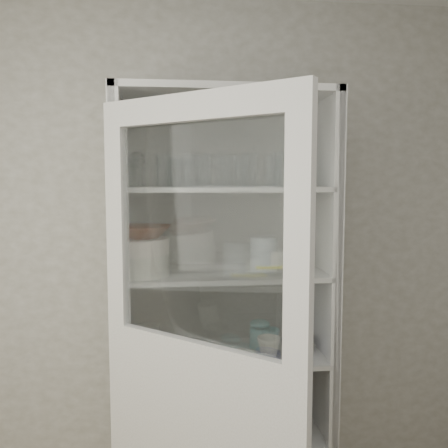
% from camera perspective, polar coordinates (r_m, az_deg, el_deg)
% --- Properties ---
extents(wall_back, '(3.60, 0.02, 2.60)m').
position_cam_1_polar(wall_back, '(2.47, -5.21, -3.83)').
color(wall_back, gray).
rests_on(wall_back, ground).
extents(pantry_cabinet, '(1.00, 0.45, 2.10)m').
position_cam_1_polar(pantry_cabinet, '(2.41, -0.17, -12.86)').
color(pantry_cabinet, silver).
rests_on(pantry_cabinet, floor).
extents(cupboard_door, '(0.71, 0.62, 2.00)m').
position_cam_1_polar(cupboard_door, '(1.89, -3.24, -20.45)').
color(cupboard_door, silver).
rests_on(cupboard_door, floor).
extents(tumbler_0, '(0.08, 0.08, 0.13)m').
position_cam_1_polar(tumbler_0, '(2.11, -10.87, 6.14)').
color(tumbler_0, silver).
rests_on(tumbler_0, shelf_glass).
extents(tumbler_1, '(0.09, 0.09, 0.15)m').
position_cam_1_polar(tumbler_1, '(2.05, -3.92, 6.49)').
color(tumbler_1, silver).
rests_on(tumbler_1, shelf_glass).
extents(tumbler_2, '(0.08, 0.08, 0.15)m').
position_cam_1_polar(tumbler_2, '(2.10, -2.56, 6.45)').
color(tumbler_2, silver).
rests_on(tumbler_2, shelf_glass).
extents(tumbler_3, '(0.09, 0.09, 0.14)m').
position_cam_1_polar(tumbler_3, '(2.07, 2.07, 6.38)').
color(tumbler_3, silver).
rests_on(tumbler_3, shelf_glass).
extents(tumbler_4, '(0.07, 0.07, 0.14)m').
position_cam_1_polar(tumbler_4, '(2.15, 5.88, 6.34)').
color(tumbler_4, silver).
rests_on(tumbler_4, shelf_glass).
extents(tumbler_5, '(0.08, 0.08, 0.15)m').
position_cam_1_polar(tumbler_5, '(2.17, 9.14, 6.37)').
color(tumbler_5, silver).
rests_on(tumbler_5, shelf_glass).
extents(tumbler_6, '(0.10, 0.10, 0.15)m').
position_cam_1_polar(tumbler_6, '(2.11, 6.91, 6.53)').
color(tumbler_6, silver).
rests_on(tumbler_6, shelf_glass).
extents(tumbler_7, '(0.08, 0.08, 0.13)m').
position_cam_1_polar(tumbler_7, '(2.23, -10.62, 6.10)').
color(tumbler_7, silver).
rests_on(tumbler_7, shelf_glass).
extents(tumbler_8, '(0.07, 0.07, 0.14)m').
position_cam_1_polar(tumbler_8, '(2.24, -5.15, 6.28)').
color(tumbler_8, silver).
rests_on(tumbler_8, shelf_glass).
extents(tumbler_9, '(0.09, 0.09, 0.13)m').
position_cam_1_polar(tumbler_9, '(2.22, -3.36, 6.25)').
color(tumbler_9, silver).
rests_on(tumbler_9, shelf_glass).
extents(tumbler_10, '(0.08, 0.08, 0.14)m').
position_cam_1_polar(tumbler_10, '(2.22, 0.62, 6.37)').
color(tumbler_10, silver).
rests_on(tumbler_10, shelf_glass).
extents(tumbler_11, '(0.09, 0.09, 0.15)m').
position_cam_1_polar(tumbler_11, '(2.22, 3.03, 6.50)').
color(tumbler_11, silver).
rests_on(tumbler_11, shelf_glass).
extents(goblet_0, '(0.08, 0.08, 0.18)m').
position_cam_1_polar(goblet_0, '(2.34, -10.43, 6.72)').
color(goblet_0, silver).
rests_on(goblet_0, shelf_glass).
extents(goblet_1, '(0.07, 0.07, 0.15)m').
position_cam_1_polar(goblet_1, '(2.33, -5.22, 6.40)').
color(goblet_1, silver).
rests_on(goblet_1, shelf_glass).
extents(goblet_2, '(0.07, 0.07, 0.17)m').
position_cam_1_polar(goblet_2, '(2.35, -0.74, 6.59)').
color(goblet_2, silver).
rests_on(goblet_2, shelf_glass).
extents(goblet_3, '(0.08, 0.08, 0.18)m').
position_cam_1_polar(goblet_3, '(2.38, 9.70, 6.66)').
color(goblet_3, silver).
rests_on(goblet_3, shelf_glass).
extents(plate_stack_front, '(0.23, 0.23, 0.10)m').
position_cam_1_polar(plate_stack_front, '(2.18, -9.65, -4.86)').
color(plate_stack_front, silver).
rests_on(plate_stack_front, shelf_plates).
extents(plate_stack_back, '(0.21, 0.21, 0.07)m').
position_cam_1_polar(plate_stack_back, '(2.35, -10.28, -4.45)').
color(plate_stack_back, silver).
rests_on(plate_stack_back, shelf_plates).
extents(cream_bowl, '(0.27, 0.27, 0.07)m').
position_cam_1_polar(cream_bowl, '(2.16, -9.69, -2.64)').
color(cream_bowl, white).
rests_on(cream_bowl, plate_stack_front).
extents(terracotta_bowl, '(0.29, 0.29, 0.06)m').
position_cam_1_polar(terracotta_bowl, '(2.16, -9.72, -0.92)').
color(terracotta_bowl, '#5E2B16').
rests_on(terracotta_bowl, cream_bowl).
extents(glass_platter, '(0.36, 0.36, 0.02)m').
position_cam_1_polar(glass_platter, '(2.31, 5.69, -5.22)').
color(glass_platter, silver).
rests_on(glass_platter, shelf_plates).
extents(yellow_trivet, '(0.17, 0.17, 0.01)m').
position_cam_1_polar(yellow_trivet, '(2.31, 5.70, -4.86)').
color(yellow_trivet, yellow).
rests_on(yellow_trivet, glass_platter).
extents(white_ramekin, '(0.16, 0.16, 0.07)m').
position_cam_1_polar(white_ramekin, '(2.30, 5.71, -3.90)').
color(white_ramekin, silver).
rests_on(white_ramekin, yellow_trivet).
extents(grey_bowl_stack, '(0.13, 0.13, 0.16)m').
position_cam_1_polar(grey_bowl_stack, '(2.28, 4.76, -3.57)').
color(grey_bowl_stack, silver).
rests_on(grey_bowl_stack, shelf_plates).
extents(mug_blue, '(0.14, 0.14, 0.09)m').
position_cam_1_polar(mug_blue, '(2.37, 8.45, -14.00)').
color(mug_blue, navy).
rests_on(mug_blue, shelf_mugs).
extents(mug_teal, '(0.12, 0.12, 0.10)m').
position_cam_1_polar(mug_teal, '(2.42, 5.48, -13.56)').
color(mug_teal, teal).
rests_on(mug_teal, shelf_mugs).
extents(mug_white, '(0.13, 0.13, 0.10)m').
position_cam_1_polar(mug_white, '(2.29, 5.41, -14.60)').
color(mug_white, silver).
rests_on(mug_white, shelf_mugs).
extents(teal_jar, '(0.10, 0.10, 0.12)m').
position_cam_1_polar(teal_jar, '(2.43, 4.32, -13.21)').
color(teal_jar, teal).
rests_on(teal_jar, shelf_mugs).
extents(measuring_cups, '(0.11, 0.11, 0.04)m').
position_cam_1_polar(measuring_cups, '(2.31, -7.60, -15.28)').
color(measuring_cups, silver).
rests_on(measuring_cups, shelf_mugs).
extents(white_canister, '(0.13, 0.13, 0.13)m').
position_cam_1_polar(white_canister, '(2.38, -9.12, -13.45)').
color(white_canister, silver).
rests_on(white_canister, shelf_mugs).
extents(cream_dish, '(0.22, 0.22, 0.07)m').
position_cam_1_polar(cream_dish, '(2.53, -4.43, -23.02)').
color(cream_dish, white).
rests_on(cream_dish, shelf_bot).
extents(tin_box, '(0.22, 0.16, 0.06)m').
position_cam_1_polar(tin_box, '(2.53, 3.58, -23.00)').
color(tin_box, gray).
rests_on(tin_box, shelf_bot).
extents(tumbler_12, '(0.07, 0.07, 0.14)m').
position_cam_1_polar(tumbler_12, '(2.09, -7.20, 6.39)').
color(tumbler_12, silver).
rests_on(tumbler_12, shelf_glass).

